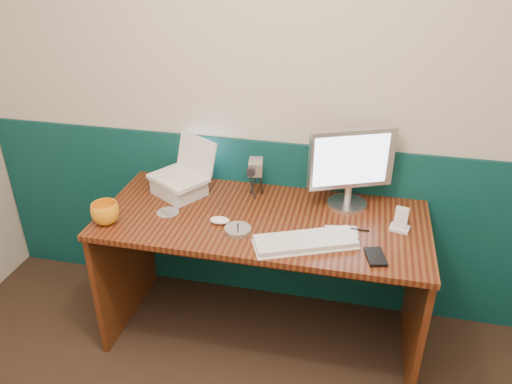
% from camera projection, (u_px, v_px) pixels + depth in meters
% --- Properties ---
extents(back_wall, '(3.50, 0.04, 2.50)m').
position_uv_depth(back_wall, '(286.00, 96.00, 2.51)').
color(back_wall, beige).
rests_on(back_wall, ground).
extents(wainscot, '(3.48, 0.02, 1.00)m').
position_uv_depth(wainscot, '(281.00, 224.00, 2.86)').
color(wainscot, '#073130').
rests_on(wainscot, ground).
extents(desk, '(1.60, 0.70, 0.75)m').
position_uv_depth(desk, '(262.00, 278.00, 2.62)').
color(desk, '#3A120A').
rests_on(desk, ground).
extents(laptop_riser, '(0.31, 0.30, 0.08)m').
position_uv_depth(laptop_riser, '(179.00, 187.00, 2.63)').
color(laptop_riser, silver).
rests_on(laptop_riser, desk).
extents(laptop, '(0.35, 0.33, 0.23)m').
position_uv_depth(laptop, '(177.00, 160.00, 2.56)').
color(laptop, white).
rests_on(laptop, laptop_riser).
extents(monitor, '(0.44, 0.28, 0.42)m').
position_uv_depth(monitor, '(351.00, 168.00, 2.44)').
color(monitor, silver).
rests_on(monitor, desk).
extents(keyboard, '(0.47, 0.32, 0.03)m').
position_uv_depth(keyboard, '(305.00, 242.00, 2.23)').
color(keyboard, silver).
rests_on(keyboard, desk).
extents(mouse_right, '(0.11, 0.09, 0.03)m').
position_uv_depth(mouse_right, '(338.00, 238.00, 2.25)').
color(mouse_right, white).
rests_on(mouse_right, desk).
extents(mouse_left, '(0.10, 0.06, 0.03)m').
position_uv_depth(mouse_left, '(220.00, 220.00, 2.38)').
color(mouse_left, white).
rests_on(mouse_left, desk).
extents(mug, '(0.17, 0.17, 0.10)m').
position_uv_depth(mug, '(105.00, 213.00, 2.37)').
color(mug, orange).
rests_on(mug, desk).
extents(camcorder, '(0.11, 0.14, 0.20)m').
position_uv_depth(camcorder, '(256.00, 179.00, 2.59)').
color(camcorder, '#BBBBC0').
rests_on(camcorder, desk).
extents(cd_spindle, '(0.13, 0.13, 0.03)m').
position_uv_depth(cd_spindle, '(238.00, 230.00, 2.31)').
color(cd_spindle, silver).
rests_on(cd_spindle, desk).
extents(cd_loose_a, '(0.11, 0.11, 0.00)m').
position_uv_depth(cd_loose_a, '(168.00, 212.00, 2.48)').
color(cd_loose_a, silver).
rests_on(cd_loose_a, desk).
extents(cd_loose_b, '(0.11, 0.11, 0.00)m').
position_uv_depth(cd_loose_b, '(335.00, 231.00, 2.33)').
color(cd_loose_b, silver).
rests_on(cd_loose_b, desk).
extents(pen, '(0.14, 0.01, 0.01)m').
position_uv_depth(pen, '(354.00, 229.00, 2.34)').
color(pen, black).
rests_on(pen, desk).
extents(papers, '(0.16, 0.12, 0.00)m').
position_uv_depth(papers, '(341.00, 232.00, 2.32)').
color(papers, silver).
rests_on(papers, desk).
extents(dock, '(0.10, 0.08, 0.02)m').
position_uv_depth(dock, '(399.00, 228.00, 2.34)').
color(dock, silver).
rests_on(dock, desk).
extents(music_player, '(0.07, 0.04, 0.10)m').
position_uv_depth(music_player, '(401.00, 217.00, 2.31)').
color(music_player, silver).
rests_on(music_player, dock).
extents(pda, '(0.11, 0.15, 0.02)m').
position_uv_depth(pda, '(376.00, 257.00, 2.14)').
color(pda, black).
rests_on(pda, desk).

